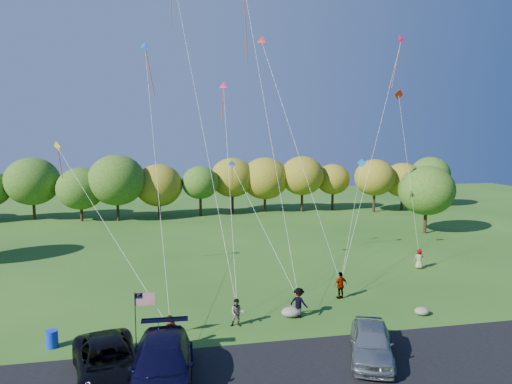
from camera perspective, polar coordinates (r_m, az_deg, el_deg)
ground at (r=25.26m, az=-1.67°, el=-17.60°), size 140.00×140.00×0.00m
asphalt_lane at (r=21.72m, az=0.21°, el=-21.82°), size 44.00×6.00×0.06m
treeline at (r=59.21m, az=-8.64°, el=1.10°), size 75.87×27.97×8.27m
minivan_dark at (r=21.82m, az=-17.99°, el=-19.56°), size 3.95×6.26×1.61m
minivan_navy at (r=20.61m, az=-11.64°, el=-20.61°), size 2.86×6.52×1.86m
minivan_silver at (r=23.19m, az=14.23°, el=-17.75°), size 3.58×5.17×1.63m
flyer_a at (r=23.94m, az=-10.61°, el=-16.89°), size 0.67×0.47×1.72m
flyer_b at (r=26.17m, az=-2.37°, el=-14.84°), size 0.86×0.72×1.57m
flyer_c at (r=27.45m, az=5.37°, el=-13.60°), size 1.28×1.24×1.76m
flyer_d at (r=30.79m, az=10.54°, el=-11.38°), size 1.12×0.70×1.77m
flyer_e at (r=39.13m, az=19.73°, el=-7.87°), size 0.92×0.79×1.59m
trash_barrel at (r=26.01m, az=-24.15°, el=-16.42°), size 0.58×0.58×0.88m
flag_assembly at (r=24.34m, az=-14.15°, el=-13.53°), size 1.01×0.65×2.73m
boulder_near at (r=27.67m, az=4.39°, el=-14.74°), size 1.14×0.90×0.57m
boulder_far at (r=29.56m, az=20.02°, el=-13.82°), size 0.88×0.73×0.46m
kites_aloft at (r=36.92m, az=-1.19°, el=20.24°), size 26.70×9.33×17.35m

